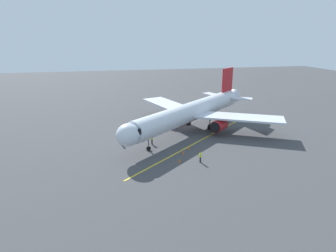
# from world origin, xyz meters

# --- Properties ---
(ground_plane) EXTENTS (220.00, 220.00, 0.00)m
(ground_plane) POSITION_xyz_m (0.00, 0.00, 0.00)
(ground_plane) COLOR #424244
(apron_lead_in_line) EXTENTS (30.53, 26.21, 0.01)m
(apron_lead_in_line) POSITION_xyz_m (-0.06, 8.81, 0.01)
(apron_lead_in_line) COLOR yellow
(apron_lead_in_line) RESTS_ON ground
(airplane) EXTENTS (33.65, 32.32, 11.50)m
(airplane) POSITION_xyz_m (-0.27, 2.63, 4.00)
(airplane) COLOR silver
(airplane) RESTS_ON ground
(ground_crew_marshaller) EXTENTS (0.42, 0.28, 1.71)m
(ground_crew_marshaller) POSITION_xyz_m (14.58, 8.05, 0.89)
(ground_crew_marshaller) COLOR #23232D
(ground_crew_marshaller) RESTS_ON ground
(ground_crew_wing_walker) EXTENTS (0.47, 0.40, 1.71)m
(ground_crew_wing_walker) POSITION_xyz_m (9.17, 8.86, 0.89)
(ground_crew_wing_walker) COLOR #23232D
(ground_crew_wing_walker) RESTS_ON ground
(ground_crew_loader) EXTENTS (0.41, 0.47, 1.71)m
(ground_crew_loader) POSITION_xyz_m (3.06, 18.15, 0.89)
(ground_crew_loader) COLOR #23232D
(ground_crew_loader) RESTS_ON ground
(belt_loader_near_nose) EXTENTS (3.79, 4.33, 2.32)m
(belt_loader_near_nose) POSITION_xyz_m (-2.05, -15.21, 0.71)
(belt_loader_near_nose) COLOR black
(belt_loader_near_nose) RESTS_ON ground
(safety_cone_nose_left) EXTENTS (0.32, 0.32, 0.55)m
(safety_cone_nose_left) POSITION_xyz_m (3.37, 12.72, 0.28)
(safety_cone_nose_left) COLOR #F2590F
(safety_cone_nose_left) RESTS_ON ground
(safety_cone_nose_right) EXTENTS (0.32, 0.32, 0.55)m
(safety_cone_nose_right) POSITION_xyz_m (6.21, 17.50, 0.28)
(safety_cone_nose_right) COLOR #F2590F
(safety_cone_nose_right) RESTS_ON ground
(safety_cone_wing_port) EXTENTS (0.32, 0.32, 0.55)m
(safety_cone_wing_port) POSITION_xyz_m (4.83, 14.51, 0.28)
(safety_cone_wing_port) COLOR #F2590F
(safety_cone_wing_port) RESTS_ON ground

